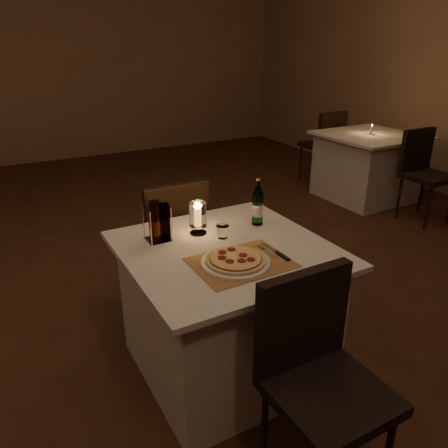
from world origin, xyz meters
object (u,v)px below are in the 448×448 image
chair_far (172,232)px  water_bottle (258,206)px  tumbler (223,232)px  neighbor_table_right (367,166)px  main_table (226,309)px  chair_near (316,363)px  plate (236,262)px  pizza (236,259)px  hurricane_candle (198,216)px

chair_far → water_bottle: water_bottle is taller
tumbler → water_bottle: bearing=14.7°
neighbor_table_right → main_table: bearing=-148.5°
chair_near → tumbler: (0.04, 0.82, 0.22)m
plate → water_bottle: bearing=45.5°
chair_near → plate: 0.57m
pizza → neighbor_table_right: pizza is taller
hurricane_candle → neighbor_table_right: size_ratio=0.18×
main_table → neighbor_table_right: bearing=31.5°
plate → tumbler: (0.09, 0.29, 0.02)m
neighbor_table_right → chair_far: bearing=-160.3°
chair_near → tumbler: size_ratio=13.23×
neighbor_table_right → plate: bearing=-146.4°
main_table → water_bottle: water_bottle is taller
chair_far → hurricane_candle: size_ratio=5.11×
hurricane_candle → neighbor_table_right: hurricane_candle is taller
main_table → pizza: 0.44m
water_bottle → hurricane_candle: bearing=172.7°
main_table → pizza: pizza is taller
water_bottle → plate: bearing=-134.5°
plate → pizza: bearing=101.2°
chair_far → plate: chair_far is taller
plate → tumbler: bearing=72.5°
main_table → hurricane_candle: 0.52m
plate → tumbler: size_ratio=4.70×
main_table → chair_far: (0.00, 0.71, 0.18)m
chair_far → water_bottle: size_ratio=3.37×
chair_near → neighbor_table_right: bearing=40.9°
chair_near → tumbler: bearing=87.1°
chair_near → hurricane_candle: 0.98m
main_table → tumbler: bearing=69.5°
pizza → tumbler: (0.09, 0.29, 0.01)m
main_table → neighbor_table_right: size_ratio=1.00×
main_table → neighbor_table_right: (2.81, 1.72, 0.00)m
chair_far → pizza: chair_far is taller
pizza → main_table: bearing=74.4°
plate → hurricane_candle: size_ratio=1.82×
chair_far → main_table: bearing=-90.0°
main_table → chair_far: chair_far is taller
chair_far → neighbor_table_right: 2.99m
hurricane_candle → main_table: bearing=-78.3°
plate → pizza: (-0.00, 0.00, 0.02)m
main_table → chair_far: bearing=90.0°
chair_far → tumbler: bearing=-86.1°
neighbor_table_right → chair_near: bearing=-139.1°
chair_far → tumbler: 0.65m
water_bottle → tumbler: bearing=-165.3°
hurricane_candle → water_bottle: bearing=-7.3°
plate → neighbor_table_right: 3.46m
main_table → chair_near: size_ratio=1.11×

